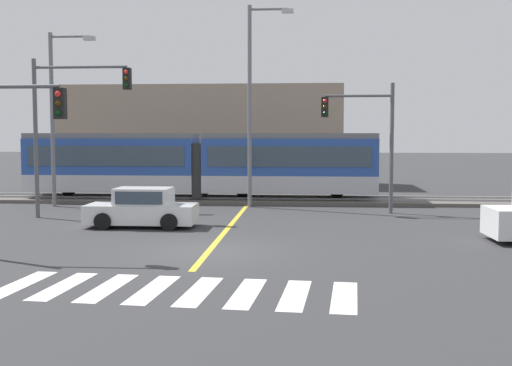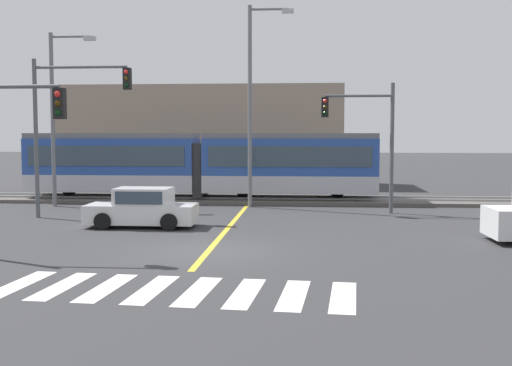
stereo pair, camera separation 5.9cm
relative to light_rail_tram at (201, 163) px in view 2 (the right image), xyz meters
The scene contains 20 objects.
ground_plane 14.77m from the light_rail_tram, 79.49° to the right, with size 200.00×200.00×0.00m, color #333335.
track_bed 3.31m from the light_rail_tram, ahead, with size 120.00×4.00×0.18m, color #56514C.
rail_near 3.31m from the light_rail_tram, 14.97° to the right, with size 120.00×0.08×0.10m, color #939399.
rail_far 3.31m from the light_rail_tram, 15.22° to the left, with size 120.00×0.08×0.10m, color #939399.
light_rail_tram is the anchor object (origin of this frame).
crosswalk_stripe_0 19.19m from the light_rail_tram, 93.52° to the right, with size 0.56×2.80×0.01m, color silver.
crosswalk_stripe_1 19.23m from the light_rail_tram, 90.22° to the right, with size 0.56×2.80×0.01m, color silver.
crosswalk_stripe_2 19.34m from the light_rail_tram, 86.95° to the right, with size 0.56×2.80×0.01m, color silver.
crosswalk_stripe_3 19.51m from the light_rail_tram, 83.73° to the right, with size 0.56×2.80×0.01m, color silver.
crosswalk_stripe_4 19.74m from the light_rail_tram, 80.57° to the right, with size 0.56×2.80×0.01m, color silver.
crosswalk_stripe_5 20.03m from the light_rail_tram, 77.49° to the right, with size 0.56×2.80×0.01m, color silver.
crosswalk_stripe_6 20.37m from the light_rail_tram, 74.51° to the right, with size 0.56×2.80×0.01m, color silver.
crosswalk_stripe_7 20.77m from the light_rail_tram, 71.64° to the right, with size 0.56×2.80×0.01m, color silver.
lane_centre_line 10.23m from the light_rail_tram, 74.56° to the right, with size 0.20×15.33×0.01m, color gold.
sedan_crossing 9.68m from the light_rail_tram, 94.03° to the right, with size 4.20×1.92×1.52m.
traffic_light_far_right 9.64m from the light_rail_tram, 28.31° to the right, with size 3.25×0.38×5.84m.
traffic_light_mid_left 8.85m from the light_rail_tram, 121.80° to the right, with size 4.25×0.38×6.74m.
street_lamp_west 7.76m from the light_rail_tram, 155.27° to the right, with size 2.32×0.28×8.48m.
street_lamp_centre 5.23m from the light_rail_tram, 39.85° to the right, with size 2.20×0.28×9.72m.
building_backdrop_far 11.37m from the light_rail_tram, 98.96° to the left, with size 19.50×6.00×6.83m, color gray.
Camera 2 is at (3.06, -19.26, 3.62)m, focal length 45.00 mm.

